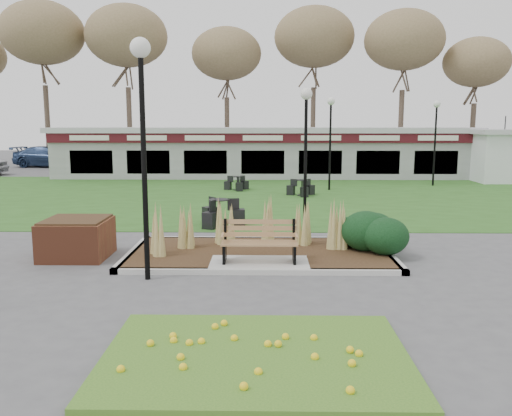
{
  "coord_description": "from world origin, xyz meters",
  "views": [
    {
      "loc": [
        0.12,
        -11.64,
        3.24
      ],
      "look_at": [
        -0.11,
        2.0,
        1.06
      ],
      "focal_mm": 38.0,
      "sensor_mm": 36.0,
      "label": 1
    }
  ],
  "objects_px": {
    "brick_planter": "(77,238)",
    "food_pavilion": "(263,152)",
    "bistro_set_a": "(220,217)",
    "patio_umbrella": "(503,153)",
    "park_bench": "(259,241)",
    "car_black": "(88,157)",
    "lamp_post_far_right": "(436,124)",
    "bistro_set_b": "(237,185)",
    "car_blue": "(49,157)",
    "lamp_post_mid_right": "(331,123)",
    "service_hut": "(511,155)",
    "lamp_post_mid_left": "(142,106)",
    "lamp_post_near_right": "(306,127)",
    "bistro_set_d": "(302,190)"
  },
  "relations": [
    {
      "from": "brick_planter",
      "to": "food_pavilion",
      "type": "height_order",
      "value": "food_pavilion"
    },
    {
      "from": "bistro_set_a",
      "to": "patio_umbrella",
      "type": "bearing_deg",
      "value": 42.08
    },
    {
      "from": "park_bench",
      "to": "car_black",
      "type": "bearing_deg",
      "value": 115.17
    },
    {
      "from": "lamp_post_far_right",
      "to": "food_pavilion",
      "type": "bearing_deg",
      "value": 154.88
    },
    {
      "from": "bistro_set_b",
      "to": "car_blue",
      "type": "distance_m",
      "value": 19.3
    },
    {
      "from": "bistro_set_b",
      "to": "car_black",
      "type": "distance_m",
      "value": 17.35
    },
    {
      "from": "food_pavilion",
      "to": "lamp_post_mid_right",
      "type": "relative_size",
      "value": 5.65
    },
    {
      "from": "service_hut",
      "to": "lamp_post_far_right",
      "type": "bearing_deg",
      "value": -156.4
    },
    {
      "from": "bistro_set_b",
      "to": "bistro_set_a",
      "type": "bearing_deg",
      "value": -90.69
    },
    {
      "from": "lamp_post_mid_left",
      "to": "lamp_post_mid_right",
      "type": "xyz_separation_m",
      "value": [
        5.5,
        14.84,
        -0.37
      ]
    },
    {
      "from": "lamp_post_near_right",
      "to": "bistro_set_d",
      "type": "xyz_separation_m",
      "value": [
        0.41,
        7.47,
        -2.82
      ]
    },
    {
      "from": "lamp_post_mid_left",
      "to": "lamp_post_near_right",
      "type": "bearing_deg",
      "value": 55.84
    },
    {
      "from": "park_bench",
      "to": "bistro_set_b",
      "type": "xyz_separation_m",
      "value": [
        -1.19,
        13.66,
        -0.35
      ]
    },
    {
      "from": "bistro_set_d",
      "to": "patio_umbrella",
      "type": "bearing_deg",
      "value": 27.8
    },
    {
      "from": "patio_umbrella",
      "to": "brick_planter",
      "type": "bearing_deg",
      "value": -135.74
    },
    {
      "from": "service_hut",
      "to": "food_pavilion",
      "type": "bearing_deg",
      "value": 171.73
    },
    {
      "from": "car_black",
      "to": "car_blue",
      "type": "xyz_separation_m",
      "value": [
        -2.79,
        0.0,
        -0.01
      ]
    },
    {
      "from": "brick_planter",
      "to": "bistro_set_d",
      "type": "bearing_deg",
      "value": 60.91
    },
    {
      "from": "service_hut",
      "to": "lamp_post_far_right",
      "type": "height_order",
      "value": "lamp_post_far_right"
    },
    {
      "from": "bistro_set_d",
      "to": "car_black",
      "type": "xyz_separation_m",
      "value": [
        -14.32,
        14.96,
        0.5
      ]
    },
    {
      "from": "service_hut",
      "to": "car_blue",
      "type": "distance_m",
      "value": 30.24
    },
    {
      "from": "patio_umbrella",
      "to": "car_blue",
      "type": "distance_m",
      "value": 29.81
    },
    {
      "from": "bistro_set_b",
      "to": "bistro_set_d",
      "type": "relative_size",
      "value": 0.92
    },
    {
      "from": "food_pavilion",
      "to": "bistro_set_b",
      "type": "distance_m",
      "value": 6.29
    },
    {
      "from": "lamp_post_far_right",
      "to": "patio_umbrella",
      "type": "bearing_deg",
      "value": 25.77
    },
    {
      "from": "lamp_post_near_right",
      "to": "bistro_set_b",
      "type": "distance_m",
      "value": 10.08
    },
    {
      "from": "bistro_set_a",
      "to": "car_black",
      "type": "xyz_separation_m",
      "value": [
        -11.27,
        21.95,
        0.46
      ]
    },
    {
      "from": "bistro_set_a",
      "to": "car_blue",
      "type": "height_order",
      "value": "car_blue"
    },
    {
      "from": "food_pavilion",
      "to": "lamp_post_mid_right",
      "type": "bearing_deg",
      "value": -61.68
    },
    {
      "from": "bistro_set_d",
      "to": "food_pavilion",
      "type": "bearing_deg",
      "value": 102.43
    },
    {
      "from": "service_hut",
      "to": "bistro_set_d",
      "type": "relative_size",
      "value": 3.42
    },
    {
      "from": "park_bench",
      "to": "bistro_set_d",
      "type": "distance_m",
      "value": 11.93
    },
    {
      "from": "service_hut",
      "to": "car_blue",
      "type": "height_order",
      "value": "service_hut"
    },
    {
      "from": "lamp_post_near_right",
      "to": "car_blue",
      "type": "distance_m",
      "value": 28.06
    },
    {
      "from": "brick_planter",
      "to": "car_blue",
      "type": "xyz_separation_m",
      "value": [
        -10.96,
        26.0,
        0.27
      ]
    },
    {
      "from": "park_bench",
      "to": "bistro_set_d",
      "type": "height_order",
      "value": "park_bench"
    },
    {
      "from": "park_bench",
      "to": "lamp_post_far_right",
      "type": "distance_m",
      "value": 18.07
    },
    {
      "from": "lamp_post_mid_left",
      "to": "car_blue",
      "type": "bearing_deg",
      "value": 115.14
    },
    {
      "from": "bistro_set_b",
      "to": "patio_umbrella",
      "type": "distance_m",
      "value": 14.87
    },
    {
      "from": "park_bench",
      "to": "car_blue",
      "type": "xyz_separation_m",
      "value": [
        -15.36,
        26.75,
        0.16
      ]
    },
    {
      "from": "brick_planter",
      "to": "bistro_set_b",
      "type": "relative_size",
      "value": 1.27
    },
    {
      "from": "bistro_set_a",
      "to": "patio_umbrella",
      "type": "relative_size",
      "value": 0.63
    },
    {
      "from": "brick_planter",
      "to": "bistro_set_b",
      "type": "xyz_separation_m",
      "value": [
        3.21,
        12.91,
        -0.24
      ]
    },
    {
      "from": "food_pavilion",
      "to": "lamp_post_far_right",
      "type": "bearing_deg",
      "value": -25.12
    },
    {
      "from": "park_bench",
      "to": "car_blue",
      "type": "relative_size",
      "value": 0.33
    },
    {
      "from": "lamp_post_near_right",
      "to": "car_blue",
      "type": "relative_size",
      "value": 0.82
    },
    {
      "from": "brick_planter",
      "to": "car_black",
      "type": "xyz_separation_m",
      "value": [
        -8.17,
        26.0,
        0.28
      ]
    },
    {
      "from": "lamp_post_near_right",
      "to": "patio_umbrella",
      "type": "xyz_separation_m",
      "value": [
        11.71,
        13.43,
        -1.53
      ]
    },
    {
      "from": "lamp_post_near_right",
      "to": "bistro_set_d",
      "type": "relative_size",
      "value": 3.28
    },
    {
      "from": "lamp_post_far_right",
      "to": "car_black",
      "type": "height_order",
      "value": "lamp_post_far_right"
    }
  ]
}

